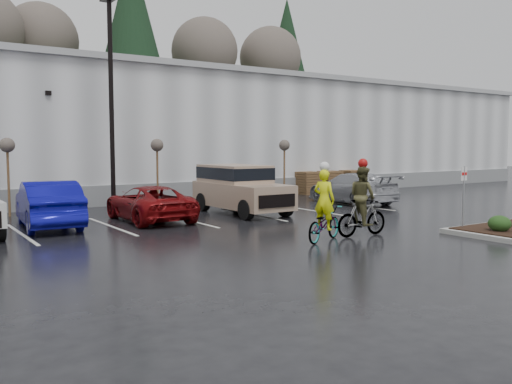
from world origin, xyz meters
TOP-DOWN VIEW (x-y plane):
  - ground at (0.00, 0.00)m, footprint 120.00×120.00m
  - warehouse at (0.00, 21.99)m, footprint 60.50×15.50m
  - wooded_ridge at (0.00, 45.00)m, footprint 80.00×25.00m
  - lamppost at (-4.00, 12.00)m, footprint 0.50×1.00m
  - sapling_west at (-8.00, 13.00)m, footprint 0.60×0.60m
  - sapling_mid at (-1.50, 13.00)m, footprint 0.60×0.60m
  - sapling_east at (6.00, 13.00)m, footprint 0.60×0.60m
  - pallet_stack_a at (8.50, 14.00)m, footprint 1.20×1.20m
  - pallet_stack_b at (10.20, 14.00)m, footprint 1.20×1.20m
  - pallet_stack_c at (12.00, 14.00)m, footprint 1.20×1.20m
  - shrub_a at (4.00, -1.00)m, footprint 0.70×0.70m
  - fire_lane_sign at (3.80, 0.20)m, footprint 0.30×0.05m
  - car_blue at (-7.38, 9.06)m, footprint 2.19×5.15m
  - car_red at (-3.77, 8.64)m, footprint 2.39×4.92m
  - suv_tan at (0.36, 8.50)m, footprint 2.20×5.10m
  - car_far_silver at (7.10, 8.86)m, footprint 2.54×5.44m
  - cyclist_hivis at (-1.17, 1.50)m, footprint 2.09×1.42m
  - cyclist_olive at (0.43, 1.50)m, footprint 1.93×0.93m

SIDE VIEW (x-z plane):
  - ground at x=0.00m, z-range 0.00..0.00m
  - shrub_a at x=4.00m, z-range 0.15..0.67m
  - car_red at x=-3.77m, z-range 0.00..1.35m
  - pallet_stack_a at x=8.50m, z-range 0.00..1.35m
  - pallet_stack_b at x=10.20m, z-range 0.00..1.35m
  - pallet_stack_c at x=12.00m, z-range 0.00..1.35m
  - cyclist_hivis at x=-1.17m, z-range -0.46..1.94m
  - car_far_silver at x=7.10m, z-range 0.00..1.54m
  - car_blue at x=-7.38m, z-range 0.00..1.65m
  - cyclist_olive at x=0.43m, z-range -0.34..2.13m
  - suv_tan at x=0.36m, z-range 0.00..2.06m
  - fire_lane_sign at x=3.80m, z-range 0.31..2.51m
  - sapling_west at x=-8.00m, z-range 1.13..4.33m
  - sapling_mid at x=-1.50m, z-range 1.13..4.33m
  - sapling_east at x=6.00m, z-range 1.13..4.33m
  - wooded_ridge at x=0.00m, z-range 0.00..6.00m
  - warehouse at x=0.00m, z-range 0.05..7.25m
  - lamppost at x=-4.00m, z-range 1.07..10.30m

